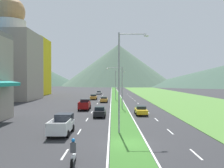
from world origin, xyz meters
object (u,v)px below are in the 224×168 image
Objects in this scene: car_0 at (103,100)px; pickup_truck_0 at (61,125)px; motorcycle_rider at (72,154)px; street_lamp_mid at (119,84)px; car_4 at (93,97)px; street_lamp_near at (121,76)px; pickup_truck_1 at (84,105)px; car_1 at (98,93)px; street_lamp_far at (116,83)px; car_2 at (140,110)px; car_3 at (99,112)px.

car_0 is 38.30m from pickup_truck_0.
motorcycle_rider is (2.75, -9.68, -0.24)m from pickup_truck_0.
pickup_truck_0 is at bearing -107.05° from street_lamp_mid.
street_lamp_near is at bearing -171.94° from car_4.
pickup_truck_1 is 31.73m from motorcycle_rider.
car_1 is 54.27m from pickup_truck_1.
car_2 is (3.43, -31.21, -4.29)m from street_lamp_far.
street_lamp_near is 45.31m from street_lamp_far.
street_lamp_near is 2.50× the size of car_2.
car_0 is (-3.79, 15.20, -4.22)m from street_lamp_mid.
pickup_truck_0 is (-6.80, -45.63, -4.06)m from street_lamp_far.
car_1 is (-6.87, 30.57, -4.32)m from street_lamp_far.
pickup_truck_1 is at bearing -126.31° from car_2.
car_1 is at bearing -0.16° from car_4.
street_lamp_near is at bearing -175.11° from car_0.
street_lamp_far is (0.31, 45.29, -1.20)m from street_lamp_near.
car_0 is at bearing -159.44° from car_4.
street_lamp_near is at bearing -163.29° from pickup_truck_1.
street_lamp_far is at bearing -8.47° from pickup_truck_0.
car_0 is 1.01× the size of car_4.
street_lamp_mid is 1.94× the size of car_2.
street_lamp_mid reaches higher than car_0.
car_2 is 12.69m from pickup_truck_1.
motorcycle_rider is at bearing -178.11° from car_1.
street_lamp_mid is at bearing -89.38° from street_lamp_far.
street_lamp_mid is 24.34m from pickup_truck_0.
street_lamp_near reaches higher than pickup_truck_1.
car_4 is at bearing 2.93° from motorcycle_rider.
pickup_truck_0 is (-10.23, -14.42, 0.23)m from car_2.
pickup_truck_1 is (0.08, -54.26, 0.26)m from car_1.
motorcycle_rider is (-7.48, -24.10, -0.01)m from car_2.
car_0 is (-3.23, 37.82, -5.50)m from street_lamp_near.
pickup_truck_1 is (-3.25, -16.23, 0.24)m from car_0.
car_0 is (-3.54, -7.47, -4.30)m from street_lamp_far.
pickup_truck_0 is 1.00× the size of pickup_truck_1.
pickup_truck_1 is at bearing 106.71° from street_lamp_near.
street_lamp_far is at bearing -15.99° from pickup_truck_1.
street_lamp_far reaches higher than street_lamp_mid.
street_lamp_near is 47.70m from car_4.
street_lamp_far is at bearing 89.61° from street_lamp_near.
pickup_truck_1 is (-6.48, 21.59, -5.26)m from street_lamp_near.
street_lamp_far is 46.31m from pickup_truck_0.
street_lamp_far is 1.94× the size of car_4.
car_1 is (-6.57, 75.86, -5.53)m from street_lamp_near.
car_2 is at bearing -163.63° from car_0.
car_0 is 24.75m from car_2.
car_0 is 1.04× the size of car_3.
street_lamp_far is 8.31m from car_4.
street_lamp_near is at bearing -91.40° from street_lamp_mid.
car_2 is (3.74, 14.08, -5.49)m from street_lamp_near.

